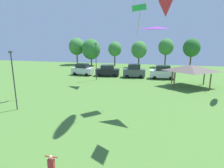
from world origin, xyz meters
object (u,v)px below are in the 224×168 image
at_px(person_standing_near_foreground, 51,167).
at_px(treeline_tree_5, 192,48).
at_px(parked_car_leftmost, 82,69).
at_px(treeline_tree_2, 115,49).
at_px(parked_car_third_from_left, 134,71).
at_px(treeline_tree_1, 91,49).
at_px(treeline_tree_0, 77,47).
at_px(treeline_tree_3, 139,50).
at_px(light_post_0, 96,60).
at_px(kite_flying_0, 157,35).
at_px(park_pavilion, 191,68).
at_px(treeline_tree_4, 166,47).
at_px(parked_car_rightmost_in_row, 163,72).
at_px(parked_car_second_from_left, 108,71).
at_px(kite_flying_5, 139,2).
at_px(light_post_1, 14,78).

height_order(person_standing_near_foreground, treeline_tree_5, treeline_tree_5).
bearing_deg(parked_car_leftmost, treeline_tree_2, 81.40).
bearing_deg(parked_car_third_from_left, person_standing_near_foreground, -97.21).
relative_size(treeline_tree_1, treeline_tree_2, 1.10).
relative_size(treeline_tree_0, treeline_tree_2, 1.14).
height_order(treeline_tree_0, treeline_tree_3, treeline_tree_0).
height_order(light_post_0, treeline_tree_3, light_post_0).
bearing_deg(person_standing_near_foreground, kite_flying_0, 105.83).
bearing_deg(parked_car_third_from_left, kite_flying_0, -81.47).
bearing_deg(treeline_tree_1, treeline_tree_2, 6.54).
bearing_deg(parked_car_third_from_left, park_pavilion, -33.45).
distance_m(park_pavilion, treeline_tree_4, 21.19).
height_order(parked_car_leftmost, light_post_0, light_post_0).
relative_size(kite_flying_0, parked_car_rightmost_in_row, 0.54).
height_order(parked_car_second_from_left, parked_car_rightmost_in_row, parked_car_rightmost_in_row).
bearing_deg(kite_flying_5, treeline_tree_4, 80.97).
bearing_deg(treeline_tree_3, person_standing_near_foreground, -92.16).
relative_size(light_post_0, treeline_tree_5, 0.92).
bearing_deg(treeline_tree_2, parked_car_second_from_left, -84.98).
distance_m(parked_car_third_from_left, light_post_1, 23.49).
distance_m(parked_car_second_from_left, light_post_0, 5.05).
bearing_deg(person_standing_near_foreground, parked_car_leftmost, 145.87).
xyz_separation_m(light_post_0, treeline_tree_0, (-11.19, 18.97, 1.22)).
relative_size(person_standing_near_foreground, parked_car_second_from_left, 0.37).
relative_size(parked_car_leftmost, treeline_tree_3, 0.69).
bearing_deg(treeline_tree_1, light_post_1, -86.75).
height_order(kite_flying_0, treeline_tree_3, kite_flying_0).
bearing_deg(parked_car_rightmost_in_row, light_post_0, -165.19).
bearing_deg(treeline_tree_4, light_post_0, -124.82).
height_order(parked_car_rightmost_in_row, light_post_0, light_post_0).
height_order(treeline_tree_2, treeline_tree_4, treeline_tree_4).
bearing_deg(person_standing_near_foreground, treeline_tree_2, 135.46).
bearing_deg(kite_flying_0, parked_car_rightmost_in_row, 84.48).
xyz_separation_m(parked_car_third_from_left, light_post_1, (-11.28, -20.46, 2.42)).
relative_size(kite_flying_5, treeline_tree_4, 0.62).
bearing_deg(treeline_tree_5, treeline_tree_0, -179.80).
distance_m(treeline_tree_1, treeline_tree_3, 13.14).
relative_size(parked_car_leftmost, park_pavilion, 0.69).
relative_size(parked_car_rightmost_in_row, treeline_tree_5, 0.65).
distance_m(treeline_tree_2, treeline_tree_3, 6.78).
bearing_deg(kite_flying_0, treeline_tree_1, 118.63).
relative_size(kite_flying_5, treeline_tree_1, 0.63).
bearing_deg(treeline_tree_3, parked_car_leftmost, -129.89).
relative_size(kite_flying_5, parked_car_third_from_left, 1.04).
bearing_deg(treeline_tree_1, treeline_tree_0, 165.25).
height_order(treeline_tree_3, treeline_tree_5, treeline_tree_5).
relative_size(kite_flying_5, treeline_tree_3, 0.67).
relative_size(light_post_0, treeline_tree_1, 0.95).
xyz_separation_m(kite_flying_0, treeline_tree_0, (-21.72, 32.46, -3.21)).
xyz_separation_m(kite_flying_0, kite_flying_5, (-2.05, 1.75, 3.52)).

